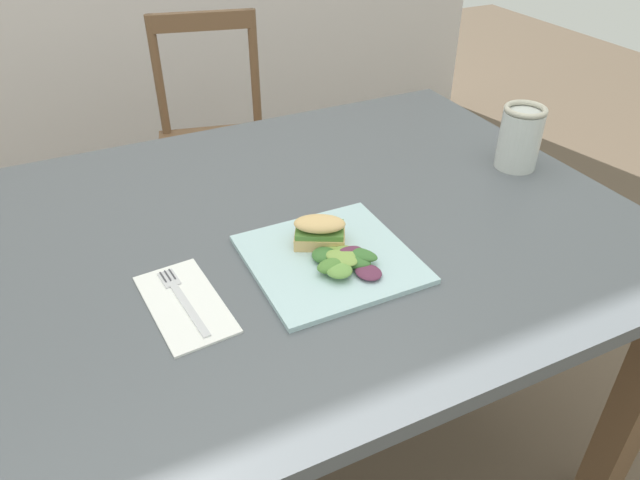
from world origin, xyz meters
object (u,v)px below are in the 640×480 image
(dining_table, at_px, (304,268))
(fork_on_napkin, at_px, (181,296))
(chair_wooden_far, at_px, (216,144))
(mason_jar_iced_tea, at_px, (519,140))
(sandwich_half_front, at_px, (320,231))
(plate_lunch, at_px, (330,259))

(dining_table, relative_size, fork_on_napkin, 6.84)
(chair_wooden_far, distance_m, mason_jar_iced_tea, 1.15)
(fork_on_napkin, bearing_deg, sandwich_half_front, 6.20)
(sandwich_half_front, height_order, fork_on_napkin, sandwich_half_front)
(chair_wooden_far, distance_m, plate_lunch, 1.20)
(chair_wooden_far, bearing_deg, sandwich_half_front, -96.46)
(chair_wooden_far, xyz_separation_m, mason_jar_iced_tea, (0.41, -1.01, 0.36))
(sandwich_half_front, xyz_separation_m, fork_on_napkin, (-0.26, -0.03, -0.03))
(sandwich_half_front, distance_m, fork_on_napkin, 0.27)
(dining_table, bearing_deg, chair_wooden_far, 83.59)
(sandwich_half_front, bearing_deg, fork_on_napkin, -173.80)
(plate_lunch, height_order, sandwich_half_front, sandwich_half_front)
(chair_wooden_far, height_order, fork_on_napkin, chair_wooden_far)
(chair_wooden_far, relative_size, mason_jar_iced_tea, 6.14)
(plate_lunch, bearing_deg, sandwich_half_front, 89.55)
(plate_lunch, relative_size, sandwich_half_front, 2.57)
(chair_wooden_far, height_order, mason_jar_iced_tea, mason_jar_iced_tea)
(chair_wooden_far, relative_size, sandwich_half_front, 8.14)
(plate_lunch, bearing_deg, mason_jar_iced_tea, 14.63)
(sandwich_half_front, bearing_deg, mason_jar_iced_tea, 10.34)
(fork_on_napkin, distance_m, mason_jar_iced_tea, 0.81)
(plate_lunch, bearing_deg, chair_wooden_far, 83.76)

